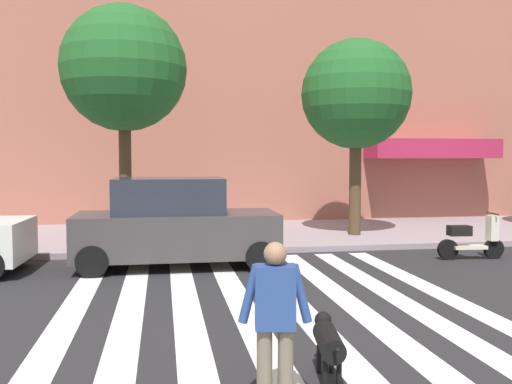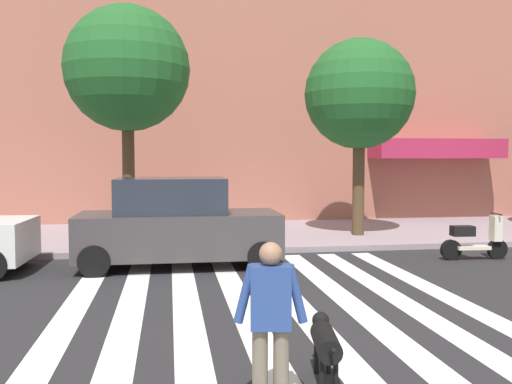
{
  "view_description": "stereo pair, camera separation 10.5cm",
  "coord_description": "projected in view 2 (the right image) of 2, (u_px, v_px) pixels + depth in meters",
  "views": [
    {
      "loc": [
        -1.63,
        1.19,
        2.43
      ],
      "look_at": [
        -0.18,
        9.76,
        1.89
      ],
      "focal_mm": 39.09,
      "sensor_mm": 36.0,
      "label": 1
    },
    {
      "loc": [
        -1.52,
        1.17,
        2.43
      ],
      "look_at": [
        -0.18,
        9.76,
        1.89
      ],
      "focal_mm": 39.09,
      "sensor_mm": 36.0,
      "label": 2
    }
  ],
  "objects": [
    {
      "name": "ground_plane",
      "position": [
        301.0,
        363.0,
        6.58
      ],
      "size": [
        160.0,
        160.0,
        0.0
      ],
      "primitive_type": "plane",
      "color": "#232326"
    },
    {
      "name": "sidewalk_far",
      "position": [
        220.0,
        235.0,
        16.87
      ],
      "size": [
        80.0,
        6.0,
        0.15
      ],
      "primitive_type": "cube",
      "color": "gray",
      "rests_on": "ground_plane"
    },
    {
      "name": "crosswalk_stripes",
      "position": [
        309.0,
        362.0,
        6.59
      ],
      "size": [
        6.75,
        14.3,
        0.01
      ],
      "color": "silver",
      "rests_on": "ground_plane"
    },
    {
      "name": "parked_car_behind_first",
      "position": [
        177.0,
        224.0,
        12.36
      ],
      "size": [
        4.42,
        1.93,
        1.98
      ],
      "color": "#3C3738",
      "rests_on": "ground_plane"
    },
    {
      "name": "parked_scooter",
      "position": [
        475.0,
        240.0,
        13.24
      ],
      "size": [
        1.63,
        0.5,
        1.11
      ],
      "color": "black",
      "rests_on": "ground_plane"
    },
    {
      "name": "street_tree_nearest",
      "position": [
        127.0,
        70.0,
        15.03
      ],
      "size": [
        3.38,
        3.38,
        6.37
      ],
      "color": "#4C3823",
      "rests_on": "sidewalk_far"
    },
    {
      "name": "street_tree_middle",
      "position": [
        359.0,
        95.0,
        16.2
      ],
      "size": [
        3.2,
        3.2,
        5.73
      ],
      "color": "#4C3823",
      "rests_on": "sidewalk_far"
    },
    {
      "name": "pedestrian_dog_walker",
      "position": [
        271.0,
        317.0,
        5.25
      ],
      "size": [
        0.71,
        0.29,
        1.64
      ],
      "color": "#6B6051",
      "rests_on": "ground_plane"
    },
    {
      "name": "dog_on_leash",
      "position": [
        325.0,
        340.0,
        6.04
      ],
      "size": [
        0.36,
        1.13,
        0.65
      ],
      "color": "black",
      "rests_on": "ground_plane"
    }
  ]
}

